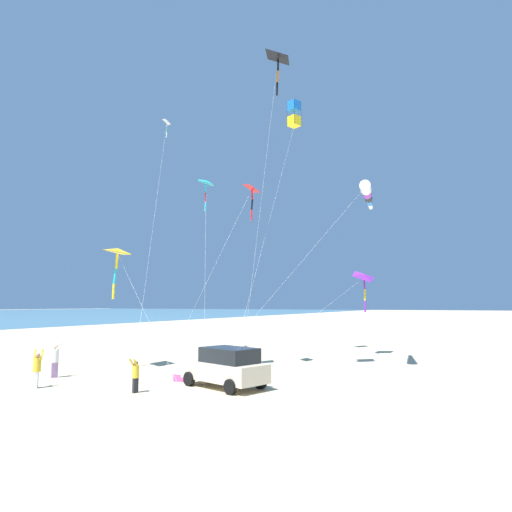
# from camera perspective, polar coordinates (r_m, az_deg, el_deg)

# --- Properties ---
(ground_plane) EXTENTS (600.00, 600.00, 0.00)m
(ground_plane) POSITION_cam_1_polar(r_m,az_deg,el_deg) (23.85, -30.28, -14.75)
(ground_plane) COLOR #C6B58C
(parked_car) EXTENTS (4.66, 3.11, 1.85)m
(parked_car) POSITION_cam_1_polar(r_m,az_deg,el_deg) (21.20, -3.96, -14.14)
(parked_car) COLOR beige
(parked_car) RESTS_ON ground_plane
(cooler_box) EXTENTS (0.62, 0.42, 0.42)m
(cooler_box) POSITION_cam_1_polar(r_m,az_deg,el_deg) (23.23, -9.78, -15.22)
(cooler_box) COLOR #EF4C93
(cooler_box) RESTS_ON ground_plane
(person_adult_flyer) EXTENTS (0.60, 0.67, 1.90)m
(person_adult_flyer) POSITION_cam_1_polar(r_m,az_deg,el_deg) (26.18, -24.59, -11.91)
(person_adult_flyer) COLOR #8E6B9E
(person_adult_flyer) RESTS_ON ground_plane
(person_child_green_jacket) EXTENTS (0.62, 0.63, 1.76)m
(person_child_green_jacket) POSITION_cam_1_polar(r_m,az_deg,el_deg) (23.37, -26.53, -12.75)
(person_child_green_jacket) COLOR silver
(person_child_green_jacket) RESTS_ON ground_plane
(person_child_grey_jacket) EXTENTS (0.37, 0.47, 1.50)m
(person_child_grey_jacket) POSITION_cam_1_polar(r_m,az_deg,el_deg) (20.68, -15.36, -14.52)
(person_child_grey_jacket) COLOR #232328
(person_child_grey_jacket) RESTS_ON ground_plane
(kite_delta_striped_overhead) EXTENTS (1.51, 4.15, 18.67)m
(kite_delta_striped_overhead) POSITION_cam_1_polar(r_m,az_deg,el_deg) (28.44, 2.89, 24.32)
(kite_delta_striped_overhead) COLOR black
(kite_delta_striped_overhead) RESTS_ON ground_plane
(kite_box_checkered_midright) EXTENTS (1.78, 13.32, 20.34)m
(kite_box_checkered_midright) POSITION_cam_1_polar(r_m,az_deg,el_deg) (37.72, 4.96, 17.88)
(kite_box_checkered_midright) COLOR blue
(kite_box_checkered_midright) RESTS_ON ground_plane
(kite_delta_black_fish_shape) EXTENTS (3.60, 5.32, 11.53)m
(kite_delta_black_fish_shape) POSITION_cam_1_polar(r_m,az_deg,el_deg) (27.43, -6.45, 9.37)
(kite_delta_black_fish_shape) COLOR #1EB7C6
(kite_delta_black_fish_shape) RESTS_ON ground_plane
(kite_delta_blue_topmost) EXTENTS (7.99, 4.10, 7.40)m
(kite_delta_blue_topmost) POSITION_cam_1_polar(r_m,az_deg,el_deg) (28.35, -17.51, 0.47)
(kite_delta_blue_topmost) COLOR yellow
(kite_delta_blue_topmost) RESTS_ON ground_plane
(kite_windsock_long_streamer_right) EXTENTS (7.43, 11.78, 11.15)m
(kite_windsock_long_streamer_right) POSITION_cam_1_polar(r_m,az_deg,el_deg) (28.70, 14.23, 7.80)
(kite_windsock_long_streamer_right) COLOR white
(kite_windsock_long_streamer_right) RESTS_ON ground_plane
(kite_delta_rainbow_low_near) EXTENTS (4.64, 15.69, 6.53)m
(kite_delta_rainbow_low_near) POSITION_cam_1_polar(r_m,az_deg,el_deg) (35.19, 13.89, -2.67)
(kite_delta_rainbow_low_near) COLOR purple
(kite_delta_rainbow_low_near) RESTS_ON ground_plane
(kite_delta_white_trailing) EXTENTS (7.42, 11.62, 19.05)m
(kite_delta_white_trailing) POSITION_cam_1_polar(r_m,az_deg,el_deg) (38.34, -11.47, 16.46)
(kite_delta_white_trailing) COLOR white
(kite_delta_white_trailing) RESTS_ON ground_plane
(kite_delta_orange_high_right) EXTENTS (2.82, 7.15, 11.59)m
(kite_delta_orange_high_right) POSITION_cam_1_polar(r_m,az_deg,el_deg) (28.38, -0.48, 8.70)
(kite_delta_orange_high_right) COLOR red
(kite_delta_orange_high_right) RESTS_ON ground_plane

